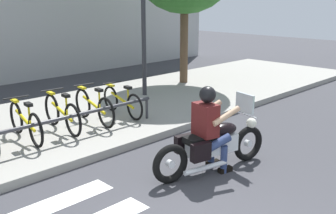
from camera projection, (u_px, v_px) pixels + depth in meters
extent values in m
torus|color=black|center=(248.00, 143.00, 6.77)|extent=(0.63, 0.24, 0.62)
cylinder|color=silver|center=(248.00, 143.00, 6.77)|extent=(0.13, 0.12, 0.11)
torus|color=black|center=(170.00, 164.00, 5.93)|extent=(0.63, 0.24, 0.62)
cylinder|color=silver|center=(170.00, 164.00, 5.93)|extent=(0.13, 0.12, 0.11)
cube|color=silver|center=(212.00, 145.00, 6.31)|extent=(0.92, 0.46, 0.28)
ellipsoid|color=black|center=(223.00, 130.00, 6.37)|extent=(0.57, 0.38, 0.22)
cube|color=black|center=(201.00, 139.00, 6.16)|extent=(0.61, 0.39, 0.10)
cube|color=black|center=(184.00, 143.00, 6.27)|extent=(0.34, 0.18, 0.28)
cube|color=black|center=(201.00, 152.00, 5.92)|extent=(0.34, 0.18, 0.28)
cylinder|color=silver|center=(243.00, 114.00, 6.53)|extent=(0.16, 0.61, 0.03)
sphere|color=white|center=(251.00, 123.00, 6.70)|extent=(0.18, 0.18, 0.18)
cube|color=silver|center=(245.00, 103.00, 6.50)|extent=(0.12, 0.40, 0.32)
cylinder|color=silver|center=(206.00, 168.00, 6.10)|extent=(0.79, 0.25, 0.08)
cube|color=#591919|center=(205.00, 120.00, 6.11)|extent=(0.34, 0.45, 0.52)
sphere|color=black|center=(208.00, 94.00, 6.02)|extent=(0.26, 0.26, 0.26)
cylinder|color=tan|center=(208.00, 109.00, 6.39)|extent=(0.53, 0.20, 0.26)
cylinder|color=tan|center=(226.00, 116.00, 6.04)|extent=(0.53, 0.20, 0.26)
cylinder|color=navy|center=(206.00, 137.00, 6.42)|extent=(0.46, 0.23, 0.24)
cylinder|color=navy|center=(211.00, 153.00, 6.56)|extent=(0.11, 0.11, 0.46)
cube|color=black|center=(213.00, 163.00, 6.64)|extent=(0.26, 0.15, 0.08)
cylinder|color=navy|center=(219.00, 143.00, 6.16)|extent=(0.46, 0.23, 0.24)
cylinder|color=navy|center=(224.00, 159.00, 6.30)|extent=(0.11, 0.11, 0.46)
cube|color=black|center=(225.00, 170.00, 6.38)|extent=(0.26, 0.15, 0.08)
torus|color=black|center=(16.00, 118.00, 7.67)|extent=(0.12, 0.64, 0.64)
torus|color=black|center=(36.00, 130.00, 6.93)|extent=(0.12, 0.64, 0.64)
cylinder|color=gold|center=(25.00, 120.00, 7.28)|extent=(0.15, 0.89, 0.24)
cylinder|color=gold|center=(29.00, 115.00, 7.05)|extent=(0.04, 0.04, 0.39)
cube|color=black|center=(28.00, 104.00, 7.00)|extent=(0.12, 0.21, 0.06)
cylinder|color=black|center=(16.00, 98.00, 7.48)|extent=(0.48, 0.08, 0.03)
cube|color=gold|center=(15.00, 100.00, 7.58)|extent=(0.11, 0.29, 0.04)
torus|color=black|center=(52.00, 110.00, 8.17)|extent=(0.12, 0.67, 0.66)
torus|color=black|center=(73.00, 120.00, 7.45)|extent=(0.12, 0.67, 0.66)
cylinder|color=gold|center=(62.00, 111.00, 7.80)|extent=(0.15, 0.86, 0.24)
cylinder|color=gold|center=(67.00, 106.00, 7.57)|extent=(0.04, 0.04, 0.41)
cube|color=black|center=(66.00, 95.00, 7.52)|extent=(0.12, 0.21, 0.06)
cylinder|color=black|center=(52.00, 90.00, 7.98)|extent=(0.48, 0.08, 0.03)
cube|color=gold|center=(51.00, 93.00, 8.08)|extent=(0.11, 0.29, 0.04)
torus|color=black|center=(83.00, 103.00, 8.71)|extent=(0.12, 0.65, 0.65)
torus|color=black|center=(106.00, 113.00, 7.96)|extent=(0.12, 0.65, 0.65)
cylinder|color=gold|center=(94.00, 105.00, 8.32)|extent=(0.15, 0.90, 0.25)
cylinder|color=gold|center=(99.00, 99.00, 8.09)|extent=(0.04, 0.04, 0.40)
cube|color=black|center=(99.00, 90.00, 8.03)|extent=(0.12, 0.21, 0.06)
cylinder|color=black|center=(84.00, 85.00, 8.52)|extent=(0.48, 0.08, 0.03)
cube|color=gold|center=(82.00, 88.00, 8.61)|extent=(0.11, 0.29, 0.04)
torus|color=black|center=(111.00, 98.00, 9.23)|extent=(0.11, 0.60, 0.59)
torus|color=black|center=(135.00, 107.00, 8.49)|extent=(0.11, 0.60, 0.59)
cylinder|color=gold|center=(122.00, 100.00, 8.85)|extent=(0.15, 0.89, 0.24)
cylinder|color=gold|center=(128.00, 96.00, 8.62)|extent=(0.04, 0.04, 0.36)
cube|color=black|center=(128.00, 87.00, 8.57)|extent=(0.12, 0.21, 0.06)
cylinder|color=black|center=(112.00, 83.00, 9.05)|extent=(0.48, 0.08, 0.03)
cube|color=gold|center=(110.00, 85.00, 9.15)|extent=(0.11, 0.29, 0.04)
cylinder|color=#333338|center=(39.00, 124.00, 6.89)|extent=(5.17, 0.07, 0.07)
cylinder|color=#333338|center=(147.00, 108.00, 8.68)|extent=(0.06, 0.06, 0.45)
cylinder|color=#2D2D33|center=(144.00, 24.00, 10.35)|extent=(0.12, 0.12, 4.13)
cylinder|color=brown|center=(184.00, 43.00, 12.18)|extent=(0.25, 0.25, 2.76)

